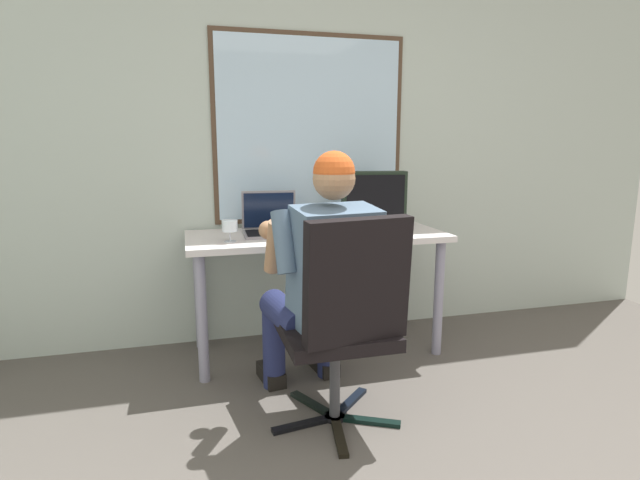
% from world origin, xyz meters
% --- Properties ---
extents(wall_rear, '(5.33, 0.08, 2.80)m').
position_xyz_m(wall_rear, '(-0.00, 2.65, 1.40)').
color(wall_rear, '#B4C1B8').
rests_on(wall_rear, ground).
extents(desk, '(1.56, 0.64, 0.76)m').
position_xyz_m(desk, '(-0.13, 2.28, 0.66)').
color(desk, gray).
rests_on(desk, ground).
extents(office_chair, '(0.60, 0.60, 1.00)m').
position_xyz_m(office_chair, '(-0.24, 1.36, 0.56)').
color(office_chair, black).
rests_on(office_chair, ground).
extents(person_seated, '(0.58, 0.78, 1.27)m').
position_xyz_m(person_seated, '(-0.27, 1.61, 0.66)').
color(person_seated, navy).
rests_on(person_seated, ground).
extents(crt_monitor, '(0.41, 0.27, 0.37)m').
position_xyz_m(crt_monitor, '(0.26, 2.32, 0.95)').
color(crt_monitor, beige).
rests_on(crt_monitor, desk).
extents(laptop, '(0.34, 0.31, 0.25)m').
position_xyz_m(laptop, '(-0.40, 2.35, 0.82)').
color(laptop, gray).
rests_on(laptop, desk).
extents(wine_glass, '(0.09, 0.09, 0.12)m').
position_xyz_m(wine_glass, '(-0.66, 2.14, 0.84)').
color(wine_glass, silver).
rests_on(wine_glass, desk).
extents(desk_speaker, '(0.08, 0.08, 0.17)m').
position_xyz_m(desk_speaker, '(-0.10, 2.36, 0.84)').
color(desk_speaker, black).
rests_on(desk_speaker, desk).
extents(cd_case, '(0.17, 0.16, 0.01)m').
position_xyz_m(cd_case, '(-0.11, 2.17, 0.76)').
color(cd_case, black).
rests_on(cd_case, desk).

